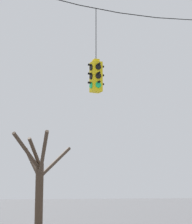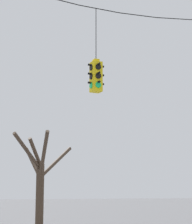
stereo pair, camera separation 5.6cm
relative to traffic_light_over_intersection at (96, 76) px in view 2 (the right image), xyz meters
The scene contains 3 objects.
span_wire 2.62m from the traffic_light_over_intersection, ahead, with size 10.85×0.03×0.59m.
traffic_light_over_intersection is the anchor object (origin of this frame).
bare_tree 8.54m from the traffic_light_over_intersection, 85.63° to the left, with size 3.90×3.57×4.53m.
Camera 2 is at (-6.08, -12.52, 1.68)m, focal length 70.00 mm.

